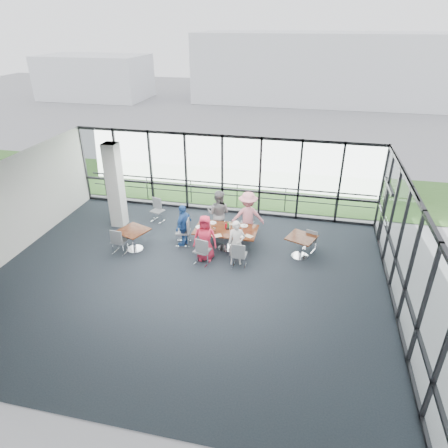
% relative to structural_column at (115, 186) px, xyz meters
% --- Properties ---
extents(floor, '(12.00, 10.00, 0.02)m').
position_rel_structural_column_xyz_m(floor, '(3.60, -3.00, -1.61)').
color(floor, black).
rests_on(floor, ground).
extents(ceiling, '(12.00, 10.00, 0.04)m').
position_rel_structural_column_xyz_m(ceiling, '(3.60, -3.00, 1.60)').
color(ceiling, white).
rests_on(ceiling, ground).
extents(wall_left, '(0.10, 10.00, 3.20)m').
position_rel_structural_column_xyz_m(wall_left, '(-2.40, -3.00, 0.00)').
color(wall_left, silver).
rests_on(wall_left, ground).
extents(wall_front, '(12.00, 0.10, 3.20)m').
position_rel_structural_column_xyz_m(wall_front, '(3.60, -8.00, 0.00)').
color(wall_front, silver).
rests_on(wall_front, ground).
extents(curtain_wall_back, '(12.00, 0.10, 3.20)m').
position_rel_structural_column_xyz_m(curtain_wall_back, '(3.60, 2.00, 0.00)').
color(curtain_wall_back, white).
rests_on(curtain_wall_back, ground).
extents(curtain_wall_right, '(0.10, 10.00, 3.20)m').
position_rel_structural_column_xyz_m(curtain_wall_right, '(9.60, -3.00, 0.00)').
color(curtain_wall_right, white).
rests_on(curtain_wall_right, ground).
extents(exit_door, '(0.12, 1.60, 2.10)m').
position_rel_structural_column_xyz_m(exit_door, '(9.60, 0.75, -0.55)').
color(exit_door, black).
rests_on(exit_door, ground).
extents(structural_column, '(0.50, 0.50, 3.20)m').
position_rel_structural_column_xyz_m(structural_column, '(0.00, 0.00, 0.00)').
color(structural_column, silver).
rests_on(structural_column, ground).
extents(apron, '(80.00, 70.00, 0.02)m').
position_rel_structural_column_xyz_m(apron, '(3.60, 7.00, -1.62)').
color(apron, gray).
rests_on(apron, ground).
extents(grass_strip, '(80.00, 5.00, 0.01)m').
position_rel_structural_column_xyz_m(grass_strip, '(3.60, 5.00, -1.59)').
color(grass_strip, '#325920').
rests_on(grass_strip, ground).
extents(hangar_main, '(24.00, 10.00, 6.00)m').
position_rel_structural_column_xyz_m(hangar_main, '(7.60, 29.00, 1.40)').
color(hangar_main, silver).
rests_on(hangar_main, ground).
extents(hangar_aux, '(10.00, 6.00, 4.00)m').
position_rel_structural_column_xyz_m(hangar_aux, '(-14.40, 25.00, 0.40)').
color(hangar_aux, silver).
rests_on(hangar_aux, ground).
extents(guard_rail, '(12.00, 0.06, 0.06)m').
position_rel_structural_column_xyz_m(guard_rail, '(3.60, 2.60, -1.10)').
color(guard_rail, '#2D2D33').
rests_on(guard_rail, ground).
extents(main_table, '(2.11, 1.17, 0.75)m').
position_rel_structural_column_xyz_m(main_table, '(4.38, -0.89, -0.96)').
color(main_table, '#320E07').
rests_on(main_table, ground).
extents(side_table_left, '(1.17, 1.17, 0.75)m').
position_rel_structural_column_xyz_m(side_table_left, '(1.33, -1.64, -0.96)').
color(side_table_left, '#320E07').
rests_on(side_table_left, ground).
extents(side_table_right, '(1.11, 1.11, 0.75)m').
position_rel_structural_column_xyz_m(side_table_right, '(6.91, -0.87, -0.97)').
color(side_table_right, '#320E07').
rests_on(side_table_right, ground).
extents(diner_near_left, '(0.81, 0.57, 1.57)m').
position_rel_structural_column_xyz_m(diner_near_left, '(3.87, -1.70, -0.82)').
color(diner_near_left, red).
rests_on(diner_near_left, ground).
extents(diner_near_right, '(0.63, 0.53, 1.51)m').
position_rel_structural_column_xyz_m(diner_near_right, '(4.91, -1.74, -0.85)').
color(diner_near_right, silver).
rests_on(diner_near_right, ground).
extents(diner_far_left, '(0.91, 0.61, 1.77)m').
position_rel_structural_column_xyz_m(diner_far_left, '(3.92, -0.04, -0.72)').
color(diner_far_left, slate).
rests_on(diner_far_left, ground).
extents(diner_far_right, '(1.27, 0.83, 1.81)m').
position_rel_structural_column_xyz_m(diner_far_right, '(4.98, -0.05, -0.70)').
color(diner_far_right, '#DA7D8A').
rests_on(diner_far_right, ground).
extents(diner_end, '(0.69, 0.98, 1.52)m').
position_rel_structural_column_xyz_m(diner_end, '(2.90, -0.93, -0.84)').
color(diner_end, '#255199').
rests_on(diner_end, ground).
extents(chair_main_nl, '(0.56, 0.56, 0.95)m').
position_rel_structural_column_xyz_m(chair_main_nl, '(3.84, -1.96, -1.13)').
color(chair_main_nl, slate).
rests_on(chair_main_nl, ground).
extents(chair_main_nr, '(0.44, 0.44, 0.89)m').
position_rel_structural_column_xyz_m(chair_main_nr, '(5.04, -1.92, -1.16)').
color(chair_main_nr, slate).
rests_on(chair_main_nr, ground).
extents(chair_main_fl, '(0.47, 0.47, 0.85)m').
position_rel_structural_column_xyz_m(chair_main_fl, '(3.85, 0.13, -1.17)').
color(chair_main_fl, slate).
rests_on(chair_main_fl, ground).
extents(chair_main_fr, '(0.48, 0.48, 0.93)m').
position_rel_structural_column_xyz_m(chair_main_fr, '(4.91, 0.20, -1.14)').
color(chair_main_fr, slate).
rests_on(chair_main_fr, ground).
extents(chair_main_end, '(0.55, 0.55, 0.98)m').
position_rel_structural_column_xyz_m(chair_main_end, '(2.85, -0.92, -1.11)').
color(chair_main_end, slate).
rests_on(chair_main_end, ground).
extents(chair_spare_la, '(0.48, 0.48, 0.91)m').
position_rel_structural_column_xyz_m(chair_spare_la, '(0.95, -1.94, -1.14)').
color(chair_spare_la, slate).
rests_on(chair_spare_la, ground).
extents(chair_spare_lb, '(0.55, 0.55, 0.89)m').
position_rel_structural_column_xyz_m(chair_spare_lb, '(1.33, 0.57, -1.16)').
color(chair_spare_lb, slate).
rests_on(chair_spare_lb, ground).
extents(chair_spare_r, '(0.53, 0.53, 0.84)m').
position_rel_structural_column_xyz_m(chair_spare_r, '(7.16, -0.41, -1.18)').
color(chair_spare_r, slate).
rests_on(chair_spare_r, ground).
extents(plate_nl, '(0.25, 0.25, 0.01)m').
position_rel_structural_column_xyz_m(plate_nl, '(3.84, -1.28, -0.84)').
color(plate_nl, white).
rests_on(plate_nl, main_table).
extents(plate_nr, '(0.25, 0.25, 0.01)m').
position_rel_structural_column_xyz_m(plate_nr, '(4.96, -1.26, -0.84)').
color(plate_nr, white).
rests_on(plate_nr, main_table).
extents(plate_fl, '(0.26, 0.26, 0.01)m').
position_rel_structural_column_xyz_m(plate_fl, '(3.82, -0.53, -0.84)').
color(plate_fl, white).
rests_on(plate_fl, main_table).
extents(plate_fr, '(0.27, 0.27, 0.01)m').
position_rel_structural_column_xyz_m(plate_fr, '(4.94, -0.52, -0.84)').
color(plate_fr, white).
rests_on(plate_fr, main_table).
extents(plate_end, '(0.27, 0.27, 0.01)m').
position_rel_structural_column_xyz_m(plate_end, '(3.47, -0.94, -0.84)').
color(plate_end, white).
rests_on(plate_end, main_table).
extents(tumbler_a, '(0.07, 0.07, 0.15)m').
position_rel_structural_column_xyz_m(tumbler_a, '(4.07, -1.15, -0.78)').
color(tumbler_a, white).
rests_on(tumbler_a, main_table).
extents(tumbler_b, '(0.07, 0.07, 0.13)m').
position_rel_structural_column_xyz_m(tumbler_b, '(4.70, -1.16, -0.78)').
color(tumbler_b, white).
rests_on(tumbler_b, main_table).
extents(tumbler_c, '(0.08, 0.08, 0.15)m').
position_rel_structural_column_xyz_m(tumbler_c, '(4.49, -0.58, -0.77)').
color(tumbler_c, white).
rests_on(tumbler_c, main_table).
extents(tumbler_d, '(0.07, 0.07, 0.14)m').
position_rel_structural_column_xyz_m(tumbler_d, '(3.62, -1.04, -0.78)').
color(tumbler_d, white).
rests_on(tumbler_d, main_table).
extents(menu_a, '(0.39, 0.36, 0.00)m').
position_rel_structural_column_xyz_m(menu_a, '(4.18, -1.41, -0.85)').
color(menu_a, silver).
rests_on(menu_a, main_table).
extents(menu_b, '(0.33, 0.29, 0.00)m').
position_rel_structural_column_xyz_m(menu_b, '(5.21, -1.19, -0.85)').
color(menu_b, silver).
rests_on(menu_b, main_table).
extents(menu_c, '(0.35, 0.26, 0.00)m').
position_rel_structural_column_xyz_m(menu_c, '(4.56, -0.44, -0.85)').
color(menu_c, silver).
rests_on(menu_c, main_table).
extents(condiment_caddy, '(0.10, 0.07, 0.04)m').
position_rel_structural_column_xyz_m(condiment_caddy, '(4.44, -0.87, -0.83)').
color(condiment_caddy, black).
rests_on(condiment_caddy, main_table).
extents(ketchup_bottle, '(0.06, 0.06, 0.18)m').
position_rel_structural_column_xyz_m(ketchup_bottle, '(4.37, -0.84, -0.76)').
color(ketchup_bottle, '#A4000F').
rests_on(ketchup_bottle, main_table).
extents(green_bottle, '(0.05, 0.05, 0.20)m').
position_rel_structural_column_xyz_m(green_bottle, '(4.44, -0.79, -0.75)').
color(green_bottle, '#156E22').
rests_on(green_bottle, main_table).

